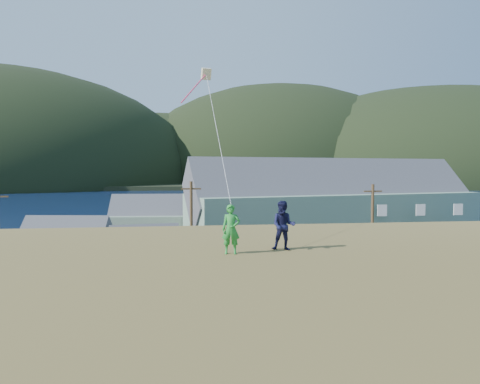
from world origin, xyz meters
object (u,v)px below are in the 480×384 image
(lodge, at_px, (335,204))
(kite_flyer_navy, at_px, (284,226))
(shed_palegreen_near, at_px, (64,244))
(shed_palegreen_far, at_px, (153,219))
(shed_white, at_px, (145,249))
(kite_flyer_green, at_px, (231,229))
(wharf, at_px, (158,225))

(lodge, relative_size, kite_flyer_navy, 24.72)
(shed_palegreen_near, relative_size, shed_palegreen_far, 0.77)
(shed_white, bearing_deg, shed_palegreen_near, 156.08)
(shed_white, height_order, kite_flyer_navy, kite_flyer_navy)
(kite_flyer_green, height_order, kite_flyer_navy, kite_flyer_navy)
(shed_palegreen_near, xyz_separation_m, kite_flyer_green, (13.59, -31.18, 5.63))
(wharf, relative_size, shed_white, 3.55)
(lodge, distance_m, shed_palegreen_far, 24.95)
(kite_flyer_navy, bearing_deg, shed_palegreen_far, 116.92)
(kite_flyer_navy, bearing_deg, lodge, 85.48)
(wharf, xyz_separation_m, kite_flyer_green, (6.03, -59.52, 7.54))
(lodge, bearing_deg, shed_white, -164.32)
(lodge, xyz_separation_m, shed_palegreen_near, (-31.93, -10.27, -2.94))
(wharf, height_order, kite_flyer_green, kite_flyer_green)
(lodge, bearing_deg, shed_palegreen_near, -174.37)
(shed_palegreen_near, distance_m, kite_flyer_green, 34.47)
(wharf, bearing_deg, shed_white, -88.84)
(shed_palegreen_far, relative_size, kite_flyer_navy, 7.29)
(lodge, xyz_separation_m, shed_palegreen_far, (-24.28, 5.25, -2.32))
(shed_palegreen_far, bearing_deg, shed_palegreen_near, -112.57)
(lodge, distance_m, shed_white, 27.06)
(wharf, bearing_deg, kite_flyer_green, -84.22)
(shed_white, relative_size, kite_flyer_navy, 4.44)
(kite_flyer_green, bearing_deg, kite_flyer_navy, 22.08)
(shed_white, distance_m, shed_palegreen_far, 17.84)
(wharf, distance_m, kite_flyer_green, 60.30)
(wharf, xyz_separation_m, shed_palegreen_far, (0.08, -12.82, 2.53))
(wharf, relative_size, kite_flyer_navy, 15.78)
(wharf, relative_size, kite_flyer_green, 16.43)
(wharf, distance_m, kite_flyer_navy, 60.12)
(wharf, distance_m, shed_palegreen_far, 13.07)
(wharf, relative_size, lodge, 0.64)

